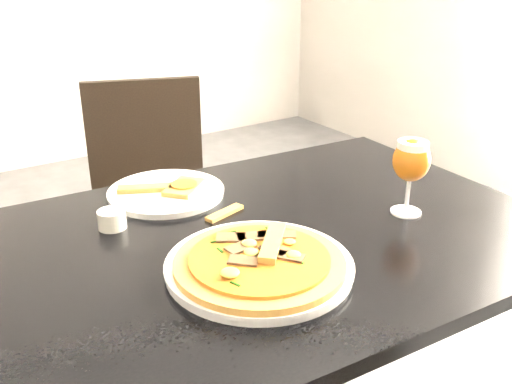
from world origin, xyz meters
TOP-DOWN VIEW (x-y plane):
  - dining_table at (0.23, 0.21)m, footprint 1.25×0.88m
  - chair_far at (0.33, 1.02)m, footprint 0.52×0.52m
  - plate_main at (0.15, 0.10)m, footprint 0.43×0.43m
  - pizza at (0.14, 0.09)m, footprint 0.30×0.30m
  - plate_second at (0.16, 0.50)m, footprint 0.28×0.28m
  - crust_scraps at (0.17, 0.49)m, footprint 0.20×0.15m
  - loose_crust at (0.22, 0.33)m, footprint 0.10×0.05m
  - sauce_cup at (-0.01, 0.41)m, footprint 0.06×0.06m
  - beer_glass at (0.55, 0.12)m, footprint 0.08×0.08m

SIDE VIEW (x-z plane):
  - chair_far at x=0.33m, z-range 0.05..0.93m
  - dining_table at x=0.23m, z-range 0.28..1.03m
  - loose_crust at x=0.22m, z-range 0.75..0.76m
  - plate_second at x=0.16m, z-range 0.75..0.76m
  - plate_main at x=0.15m, z-range 0.75..0.77m
  - crust_scraps at x=0.17m, z-range 0.76..0.78m
  - sauce_cup at x=-0.01m, z-range 0.75..0.79m
  - pizza at x=0.14m, z-range 0.76..0.79m
  - beer_glass at x=0.55m, z-range 0.79..0.95m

